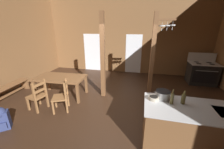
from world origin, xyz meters
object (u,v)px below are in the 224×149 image
Objects in this scene: ladderback_chair_by_post at (38,96)px; stockpot_on_counter at (163,94)px; kitchen_island at (198,129)px; backpack at (1,118)px; ladderback_chair_near_window at (62,97)px; stove_range at (202,73)px; bench_along_left_wall at (10,89)px; bottle_short_on_counter at (172,98)px; mixing_bowl_on_counter at (153,98)px; bottle_tall_on_counter at (183,99)px; dining_table at (61,79)px.

ladderback_chair_by_post is 3.54m from stockpot_on_counter.
backpack is at bearing -174.57° from kitchen_island.
ladderback_chair_near_window is 2.51× the size of stockpot_on_counter.
stove_range is at bearing 33.49° from ladderback_chair_near_window.
stove_range is 7.30m from backpack.
backpack is (-1.00, -1.08, -0.14)m from ladderback_chair_near_window.
backpack is at bearing -143.82° from stove_range.
bottle_short_on_counter is at bearing -10.08° from bench_along_left_wall.
mixing_bowl_on_counter is at bearing -10.72° from ladderback_chair_near_window.
stockpot_on_counter is (2.74, -0.36, 0.57)m from ladderback_chair_near_window.
stockpot_on_counter is at bearing -7.46° from ladderback_chair_near_window.
bottle_tall_on_counter is (-0.32, 0.14, 0.58)m from kitchen_island.
mixing_bowl_on_counter is (4.88, -0.84, 0.67)m from bench_along_left_wall.
stove_range is 1.39× the size of ladderback_chair_near_window.
stove_range reaches higher than ladderback_chair_near_window.
stockpot_on_counter is (3.48, -0.24, 0.57)m from ladderback_chair_by_post.
stove_range is 4.60× the size of bottle_tall_on_counter.
backpack is at bearing -47.07° from bench_along_left_wall.
ladderback_chair_near_window is at bearing 9.24° from ladderback_chair_by_post.
mixing_bowl_on_counter is at bearing -122.24° from stove_range.
ladderback_chair_by_post is (-0.74, -0.12, 0.00)m from ladderback_chair_near_window.
ladderback_chair_by_post is at bearing 172.72° from kitchen_island.
backpack is at bearing -133.02° from ladderback_chair_near_window.
stockpot_on_counter is (3.75, 0.72, 0.70)m from backpack.
ladderback_chair_by_post reaches higher than bench_along_left_wall.
bottle_short_on_counter is (0.35, -0.09, 0.09)m from mixing_bowl_on_counter.
bottle_short_on_counter is (3.42, -1.38, 0.41)m from dining_table.
kitchen_island is at bearing -7.28° from ladderback_chair_by_post.
stockpot_on_counter is at bearing -3.93° from ladderback_chair_by_post.
stove_range reaches higher than ladderback_chair_by_post.
kitchen_island reaches higher than bench_along_left_wall.
ladderback_chair_by_post is at bearing 173.72° from mixing_bowl_on_counter.
ladderback_chair_by_post reaches higher than backpack.
bench_along_left_wall is at bearing -165.90° from dining_table.
bottle_short_on_counter is at bearing -11.17° from ladderback_chair_near_window.
bottle_short_on_counter reaches higher than bottle_tall_on_counter.
bench_along_left_wall is 2.48× the size of backpack.
bottle_tall_on_counter is 0.90× the size of bottle_short_on_counter.
stove_range is at bearing 30.80° from ladderback_chair_by_post.
ladderback_chair_by_post is 4.45× the size of mixing_bowl_on_counter.
dining_table is 0.99m from ladderback_chair_near_window.
kitchen_island is at bearing -20.29° from dining_table.
mixing_bowl_on_counter is (3.55, 0.59, 0.66)m from backpack.
stove_range is 1.39× the size of ladderback_chair_by_post.
bottle_tall_on_counter is (0.37, -0.16, 0.03)m from stockpot_on_counter.
mixing_bowl_on_counter is at bearing 176.72° from bottle_tall_on_counter.
stove_range is 4.18m from bottle_tall_on_counter.
bench_along_left_wall is at bearing 163.33° from ladderback_chair_by_post.
ladderback_chair_near_window is 1.48m from backpack.
kitchen_island is 7.59× the size of bottle_tall_on_counter.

